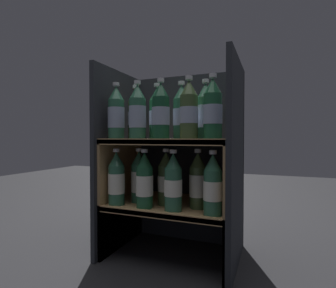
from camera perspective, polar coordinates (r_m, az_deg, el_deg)
The scene contains 22 objects.
ground_plane at distance 1.11m, azimuth -2.78°, elevation -26.49°, with size 6.00×6.00×0.00m, color black.
fridge_back_wall at distance 1.34m, azimuth 3.98°, elevation -3.01°, with size 0.57×0.02×0.83m, color #23262B.
fridge_side_left at distance 1.28m, azimuth -10.56°, elevation -3.24°, with size 0.02×0.41×0.83m, color #23262B.
fridge_side_right at distance 1.09m, azimuth 14.64°, elevation -4.04°, with size 0.02×0.41×0.83m, color #23262B.
shelf_lower at distance 1.19m, azimuth 0.85°, elevation -14.84°, with size 0.53×0.37×0.24m.
shelf_upper at distance 1.15m, azimuth 0.90°, elevation -6.20°, with size 0.53×0.37×0.51m.
bottle_upper_front_0 at distance 1.13m, azimuth -11.22°, elevation 6.35°, with size 0.07×0.07×0.24m.
bottle_upper_front_1 at distance 1.08m, azimuth -6.67°, elevation 6.60°, with size 0.07×0.07×0.24m.
bottle_upper_front_2 at distance 1.03m, azimuth -1.40°, elevation 6.90°, with size 0.07×0.07×0.24m.
bottle_upper_front_3 at distance 0.99m, azimuth 4.57°, elevation 7.14°, with size 0.07×0.07×0.24m.
bottle_upper_front_4 at distance 0.97m, azimuth 9.72°, elevation 7.24°, with size 0.07×0.07×0.24m.
bottle_upper_back_0 at distance 1.17m, azimuth -7.05°, elevation 6.26°, with size 0.07×0.07×0.24m.
bottle_upper_back_1 at distance 1.12m, azimuth -2.37°, elevation 6.47°, with size 0.07×0.07×0.24m.
bottle_upper_back_2 at distance 1.08m, azimuth 2.94°, elevation 6.63°, with size 0.07×0.07×0.24m.
bottle_upper_back_3 at distance 1.05m, azimuth 8.17°, elevation 6.71°, with size 0.07×0.07×0.24m.
bottle_lower_front_0 at distance 1.14m, azimuth -11.16°, elevation -7.68°, with size 0.07×0.07×0.24m.
bottle_lower_front_1 at distance 1.07m, azimuth -5.13°, elevation -8.20°, with size 0.07×0.07×0.24m.
bottle_lower_front_2 at distance 1.02m, azimuth 1.13°, elevation -8.61°, with size 0.07×0.07×0.24m.
bottle_lower_front_3 at distance 0.98m, azimuth 9.72°, elevation -9.08°, with size 0.07×0.07×0.24m.
bottle_lower_back_0 at distance 1.17m, azimuth -6.33°, elevation -7.42°, with size 0.07×0.07×0.24m.
bottle_lower_back_1 at distance 1.12m, azimuth -0.46°, elevation -7.77°, with size 0.07×0.07×0.24m.
bottle_lower_back_2 at distance 1.07m, azimuth 6.51°, elevation -8.22°, with size 0.07×0.07×0.24m.
Camera 1 is at (0.40, -0.89, 0.52)m, focal length 28.00 mm.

